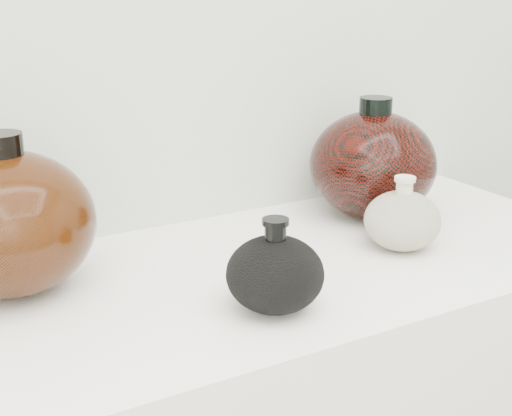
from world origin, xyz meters
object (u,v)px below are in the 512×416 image
left_round_pot (9,223)px  right_round_pot (373,164)px  cream_gourd_vase (402,220)px  black_gourd_vase (275,273)px

left_round_pot → right_round_pot: (0.64, 0.01, -0.00)m
cream_gourd_vase → left_round_pot: (-0.58, 0.14, 0.05)m
black_gourd_vase → left_round_pot: bearing=141.2°
black_gourd_vase → left_round_pot: left_round_pot is taller
cream_gourd_vase → black_gourd_vase: bearing=-163.5°
left_round_pot → black_gourd_vase: bearing=-38.8°
left_round_pot → cream_gourd_vase: bearing=-14.1°
cream_gourd_vase → right_round_pot: 0.17m
left_round_pot → right_round_pot: left_round_pot is taller
black_gourd_vase → right_round_pot: right_round_pot is taller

